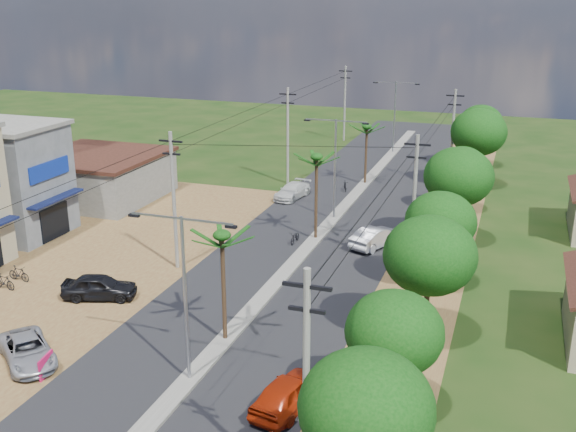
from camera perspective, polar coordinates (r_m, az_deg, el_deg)
name	(u,v)px	position (r m, az deg, el deg)	size (l,w,h in m)	color
ground	(190,381)	(32.26, -8.32, -13.66)	(160.00, 160.00, 0.00)	black
road	(294,264)	(44.60, 0.48, -4.10)	(12.00, 110.00, 0.04)	black
median	(307,248)	(47.23, 1.64, -2.72)	(1.00, 90.00, 0.18)	#605E56
dirt_lot_west	(36,274)	(45.94, -20.58, -4.65)	(18.00, 46.00, 0.04)	brown
dirt_shoulder_east	(423,281)	(42.87, 11.36, -5.43)	(5.00, 90.00, 0.03)	brown
shophouse_grey	(5,179)	(53.39, -22.87, 2.89)	(9.00, 6.40, 8.30)	#4E5256
low_shed	(98,176)	(60.88, -15.78, 3.25)	(10.40, 10.40, 3.95)	#605E56
tree_east_a	(366,408)	(22.27, 6.64, -15.86)	(4.40, 4.40, 6.37)	black
tree_east_b	(394,333)	(27.58, 9.00, -9.72)	(4.00, 4.00, 5.83)	black
tree_east_c	(430,256)	(33.55, 11.92, -3.29)	(4.60, 4.60, 6.83)	black
tree_east_d	(441,222)	(40.32, 12.79, -0.48)	(4.20, 4.20, 6.13)	black
tree_east_e	(459,177)	(47.75, 14.25, 3.25)	(4.80, 4.80, 7.14)	black
tree_east_f	(462,167)	(55.81, 14.54, 4.07)	(3.80, 3.80, 5.52)	black
tree_east_g	(479,132)	(63.30, 15.84, 6.84)	(5.00, 5.00, 7.38)	black
tree_east_h	(481,124)	(71.29, 16.01, 7.54)	(4.40, 4.40, 6.52)	black
palm_median_near	(222,240)	(33.07, -5.61, -2.05)	(2.00, 2.00, 6.15)	black
palm_median_mid	(317,161)	(47.35, 2.44, 4.69)	(2.00, 2.00, 6.55)	black
palm_median_far	(367,129)	(62.64, 6.70, 7.31)	(2.00, 2.00, 5.85)	black
streetlight_near	(185,286)	(30.04, -8.73, -5.87)	(5.10, 0.18, 8.00)	gray
streetlight_mid	(335,161)	(52.29, 4.01, 4.70)	(5.10, 0.18, 8.00)	gray
streetlight_far	(395,111)	(76.26, 9.03, 8.78)	(5.10, 0.18, 8.00)	gray
utility_pole_w_b	(174,198)	(43.12, -9.65, 1.52)	(1.60, 0.24, 9.00)	#605E56
utility_pole_w_c	(288,134)	(62.71, -0.02, 6.97)	(1.60, 0.24, 9.00)	#605E56
utility_pole_w_d	(345,102)	(82.56, 4.83, 9.62)	(1.60, 0.24, 9.00)	#605E56
utility_pole_e_a	(306,389)	(22.54, 1.54, -14.46)	(1.60, 0.24, 9.00)	#605E56
utility_pole_e_b	(414,202)	(42.31, 10.61, 1.14)	(1.60, 0.24, 9.00)	#605E56
utility_pole_e_c	(452,136)	(63.56, 13.73, 6.61)	(1.60, 0.24, 9.00)	#605E56
car_red_near	(288,393)	(29.74, 0.03, -14.76)	(1.76, 4.37, 1.49)	maroon
car_silver_mid	(375,237)	(47.78, 7.42, -1.80)	(1.54, 4.42, 1.46)	#95969C
car_white_far	(292,191)	(58.82, 0.35, 2.10)	(1.81, 4.45, 1.29)	#B0B0AC
car_parked_silver	(28,351)	(35.33, -21.18, -10.63)	(2.07, 4.50, 1.25)	#95969C
car_parked_dark	(100,287)	(40.97, -15.67, -5.82)	(1.73, 4.29, 1.46)	black
moto_rider_west_a	(295,237)	(48.23, 0.60, -1.83)	(0.57, 1.65, 0.86)	black
moto_rider_west_b	(345,186)	(61.33, 4.86, 2.52)	(0.43, 1.51, 0.91)	black
roadside_sign	(46,366)	(33.96, -19.78, -11.85)	(0.29, 1.28, 1.07)	#B91148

